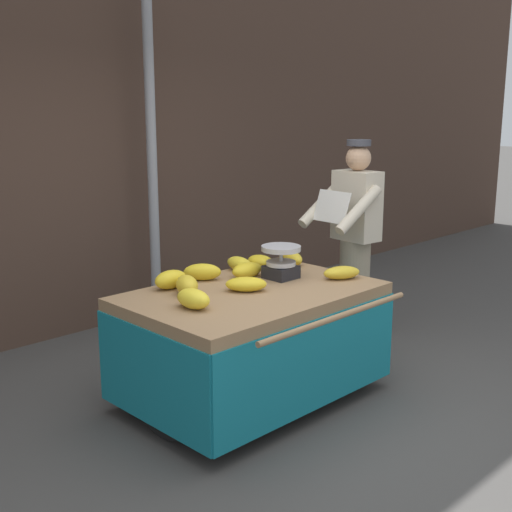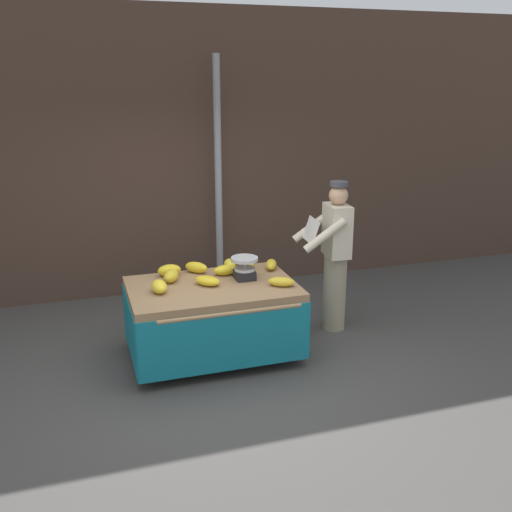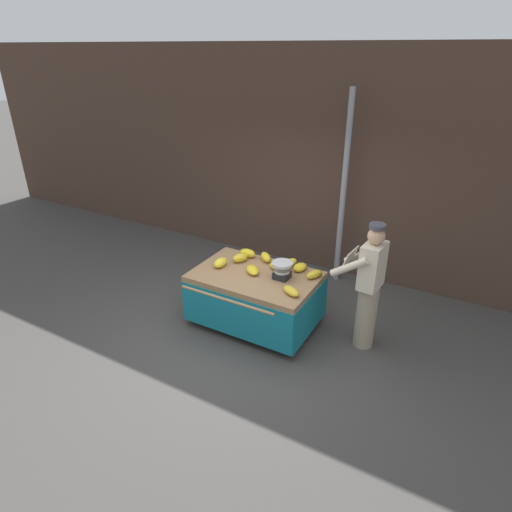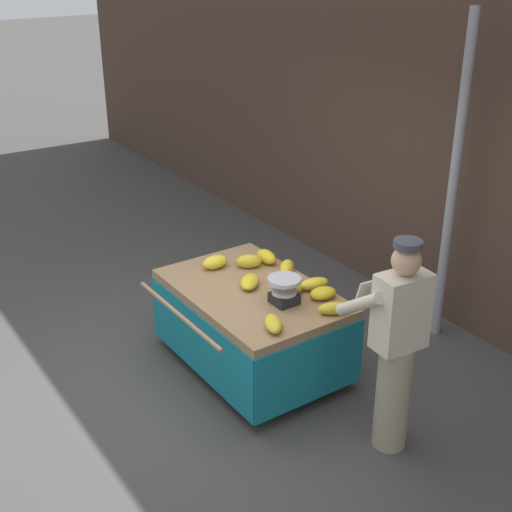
# 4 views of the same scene
# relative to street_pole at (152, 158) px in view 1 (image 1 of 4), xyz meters

# --- Properties ---
(ground_plane) EXTENTS (60.00, 60.00, 0.00)m
(ground_plane) POSITION_rel_street_pole_xyz_m (-0.60, -2.31, -1.53)
(ground_plane) COLOR #423F3D
(back_wall) EXTENTS (16.00, 0.24, 3.66)m
(back_wall) POSITION_rel_street_pole_xyz_m (-0.60, 0.40, 0.29)
(back_wall) COLOR #473328
(back_wall) RESTS_ON ground
(street_pole) EXTENTS (0.09, 0.09, 3.07)m
(street_pole) POSITION_rel_street_pole_xyz_m (0.00, 0.00, 0.00)
(street_pole) COLOR gray
(street_pole) RESTS_ON ground
(banana_cart) EXTENTS (1.70, 1.30, 0.79)m
(banana_cart) POSITION_rel_street_pole_xyz_m (-0.54, -1.83, -0.96)
(banana_cart) COLOR #93704C
(banana_cart) RESTS_ON ground
(weighing_scale) EXTENTS (0.28, 0.28, 0.23)m
(weighing_scale) POSITION_rel_street_pole_xyz_m (-0.18, -1.75, -0.63)
(weighing_scale) COLOR black
(weighing_scale) RESTS_ON banana_cart
(banana_bunch_0) EXTENTS (0.15, 0.25, 0.12)m
(banana_bunch_0) POSITION_rel_street_pole_xyz_m (-1.08, -1.87, -0.69)
(banana_bunch_0) COLOR yellow
(banana_bunch_0) RESTS_ON banana_cart
(banana_bunch_1) EXTENTS (0.17, 0.28, 0.10)m
(banana_bunch_1) POSITION_rel_street_pole_xyz_m (-0.24, -1.38, -0.70)
(banana_bunch_1) COLOR yellow
(banana_bunch_1) RESTS_ON banana_cart
(banana_bunch_2) EXTENTS (0.26, 0.14, 0.11)m
(banana_bunch_2) POSITION_rel_street_pole_xyz_m (-0.33, -1.56, -0.69)
(banana_bunch_2) COLOR gold
(banana_bunch_2) RESTS_ON banana_cart
(banana_bunch_3) EXTENTS (0.21, 0.29, 0.10)m
(banana_bunch_3) POSITION_rel_street_pole_xyz_m (0.19, -1.52, -0.70)
(banana_bunch_3) COLOR gold
(banana_bunch_3) RESTS_ON banana_cart
(banana_bunch_4) EXTENTS (0.25, 0.14, 0.13)m
(banana_bunch_4) POSITION_rel_street_pole_xyz_m (-0.91, -1.42, -0.68)
(banana_bunch_4) COLOR gold
(banana_bunch_4) RESTS_ON banana_cart
(banana_bunch_5) EXTENTS (0.19, 0.26, 0.10)m
(banana_bunch_5) POSITION_rel_street_pole_xyz_m (-0.06, -1.43, -0.70)
(banana_bunch_5) COLOR gold
(banana_bunch_5) RESTS_ON banana_cart
(banana_bunch_6) EXTENTS (0.28, 0.27, 0.12)m
(banana_bunch_6) POSITION_rel_street_pole_xyz_m (-0.61, -1.40, -0.69)
(banana_bunch_6) COLOR gold
(banana_bunch_6) RESTS_ON banana_cart
(banana_bunch_7) EXTENTS (0.30, 0.24, 0.09)m
(banana_bunch_7) POSITION_rel_street_pole_xyz_m (0.11, -2.07, -0.70)
(banana_bunch_7) COLOR gold
(banana_bunch_7) RESTS_ON banana_cart
(banana_bunch_8) EXTENTS (0.24, 0.28, 0.13)m
(banana_bunch_8) POSITION_rel_street_pole_xyz_m (-0.92, -1.60, -0.69)
(banana_bunch_8) COLOR gold
(banana_bunch_8) RESTS_ON banana_cart
(banana_bunch_9) EXTENTS (0.30, 0.30, 0.10)m
(banana_bunch_9) POSITION_rel_street_pole_xyz_m (-0.59, -1.82, -0.70)
(banana_bunch_9) COLOR gold
(banana_bunch_9) RESTS_ON banana_cart
(vendor_person) EXTENTS (0.60, 0.55, 1.71)m
(vendor_person) POSITION_rel_street_pole_xyz_m (0.93, -1.56, -0.66)
(vendor_person) COLOR gray
(vendor_person) RESTS_ON ground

